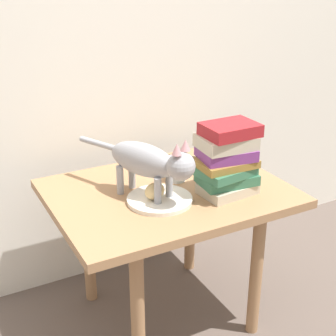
# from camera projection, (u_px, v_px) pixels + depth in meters

# --- Properties ---
(ground_plane) EXTENTS (6.00, 6.00, 0.00)m
(ground_plane) POSITION_uv_depth(u_px,v_px,m) (168.00, 313.00, 1.91)
(ground_plane) COLOR brown
(back_panel) EXTENTS (4.00, 0.04, 2.20)m
(back_panel) POSITION_uv_depth(u_px,v_px,m) (114.00, 6.00, 1.82)
(back_panel) COLOR silver
(back_panel) RESTS_ON ground
(side_table) EXTENTS (0.80, 0.61, 0.53)m
(side_table) POSITION_uv_depth(u_px,v_px,m) (168.00, 208.00, 1.73)
(side_table) COLOR #9E724C
(side_table) RESTS_ON ground
(plate) EXTENTS (0.21, 0.21, 0.01)m
(plate) POSITION_uv_depth(u_px,v_px,m) (160.00, 200.00, 1.61)
(plate) COLOR silver
(plate) RESTS_ON side_table
(bread_roll) EXTENTS (0.10, 0.10, 0.05)m
(bread_roll) POSITION_uv_depth(u_px,v_px,m) (155.00, 191.00, 1.60)
(bread_roll) COLOR #E0BC7A
(bread_roll) RESTS_ON plate
(cat) EXTENTS (0.24, 0.44, 0.23)m
(cat) POSITION_uv_depth(u_px,v_px,m) (150.00, 162.00, 1.58)
(cat) COLOR #99999E
(cat) RESTS_ON side_table
(book_stack) EXTENTS (0.21, 0.17, 0.24)m
(book_stack) POSITION_uv_depth(u_px,v_px,m) (227.00, 159.00, 1.63)
(book_stack) COLOR #BCB299
(book_stack) RESTS_ON side_table
(candle_jar) EXTENTS (0.07, 0.07, 0.08)m
(candle_jar) POSITION_uv_depth(u_px,v_px,m) (176.00, 170.00, 1.76)
(candle_jar) COLOR silver
(candle_jar) RESTS_ON side_table
(tv_remote) EXTENTS (0.14, 0.13, 0.02)m
(tv_remote) POSITION_uv_depth(u_px,v_px,m) (184.00, 160.00, 1.92)
(tv_remote) COLOR black
(tv_remote) RESTS_ON side_table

